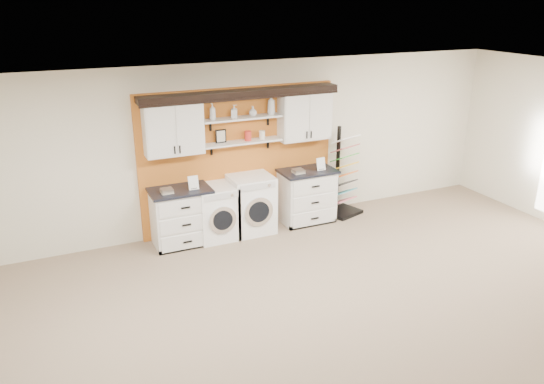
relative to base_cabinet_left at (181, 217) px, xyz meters
name	(u,v)px	position (x,y,z in m)	size (l,w,h in m)	color
floor	(368,355)	(1.13, -3.64, -0.47)	(10.00, 10.00, 0.00)	#8B735D
ceiling	(386,107)	(1.13, -3.64, 2.33)	(10.00, 10.00, 0.00)	white
wall_back	(238,147)	(1.13, 0.36, 0.93)	(10.00, 10.00, 0.00)	silver
accent_panel	(239,159)	(1.13, 0.32, 0.73)	(3.40, 0.07, 2.40)	#BB6420
upper_cabinet_left	(173,128)	(0.00, 0.15, 1.41)	(0.90, 0.35, 0.84)	silver
upper_cabinet_right	(304,115)	(2.26, 0.15, 1.41)	(0.90, 0.35, 0.84)	silver
shelf_lower	(242,142)	(1.13, 0.16, 1.06)	(1.32, 0.28, 0.03)	silver
shelf_upper	(242,118)	(1.13, 0.16, 1.46)	(1.32, 0.28, 0.03)	silver
crown_molding	(241,93)	(1.13, 0.17, 1.86)	(3.30, 0.41, 0.13)	black
picture_frame	(221,136)	(0.78, 0.21, 1.19)	(0.18, 0.02, 0.22)	black
canister_red	(248,136)	(1.23, 0.16, 1.16)	(0.11, 0.11, 0.16)	red
canister_cream	(262,135)	(1.48, 0.16, 1.15)	(0.10, 0.10, 0.14)	silver
base_cabinet_left	(181,217)	(0.00, 0.00, 0.00)	(0.96, 0.66, 0.94)	silver
base_cabinet_right	(307,196)	(2.26, 0.00, 0.01)	(0.97, 0.66, 0.95)	silver
washer	(216,212)	(0.58, 0.00, -0.02)	(0.65, 0.71, 0.90)	white
dryer	(251,204)	(1.20, 0.00, 0.02)	(0.70, 0.71, 0.98)	white
sample_rack	(343,187)	(3.02, 0.03, 0.05)	(0.71, 0.65, 1.61)	black
soap_bottle_a	(213,112)	(0.64, 0.16, 1.61)	(0.10, 0.10, 0.26)	silver
soap_bottle_b	(234,111)	(1.00, 0.16, 1.58)	(0.09, 0.10, 0.21)	silver
soap_bottle_c	(253,111)	(1.32, 0.16, 1.56)	(0.13, 0.13, 0.16)	silver
soap_bottle_d	(271,104)	(1.65, 0.16, 1.64)	(0.12, 0.13, 0.32)	silver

